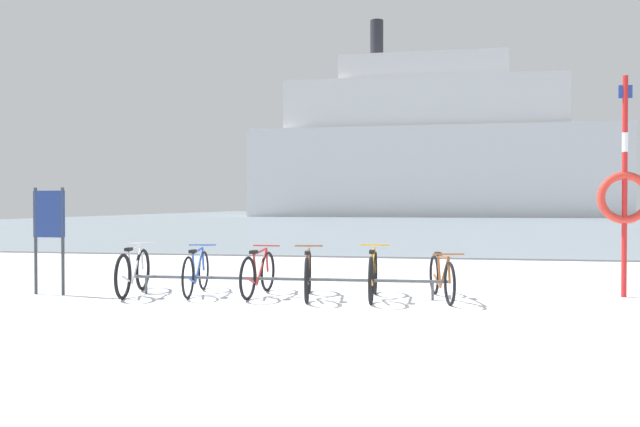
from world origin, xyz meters
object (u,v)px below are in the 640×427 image
(bicycle_1, at_px, (196,272))
(info_sign, at_px, (49,223))
(ferry_ship, at_px, (428,150))
(bicycle_5, at_px, (442,277))
(bicycle_4, at_px, (373,275))
(rescue_post, at_px, (625,193))
(bicycle_2, at_px, (258,273))
(bicycle_0, at_px, (133,272))
(bicycle_3, at_px, (308,275))

(bicycle_1, xyz_separation_m, info_sign, (-2.30, -0.47, 0.79))
(ferry_ship, bearing_deg, bicycle_5, -90.24)
(bicycle_4, bearing_deg, rescue_post, 12.46)
(bicycle_4, xyz_separation_m, ferry_ship, (1.30, 64.72, 7.67))
(bicycle_1, relative_size, ferry_ship, 0.04)
(bicycle_2, distance_m, rescue_post, 5.88)
(bicycle_0, xyz_separation_m, info_sign, (-1.33, -0.24, 0.78))
(bicycle_0, relative_size, bicycle_4, 0.98)
(info_sign, bearing_deg, bicycle_5, 5.11)
(bicycle_4, height_order, info_sign, info_sign)
(bicycle_4, bearing_deg, bicycle_3, -177.42)
(info_sign, height_order, ferry_ship, ferry_ship)
(info_sign, height_order, rescue_post, rescue_post)
(bicycle_4, xyz_separation_m, info_sign, (-5.16, -0.44, 0.78))
(bicycle_1, xyz_separation_m, bicycle_3, (1.86, -0.08, 0.00))
(bicycle_0, height_order, bicycle_4, bicycle_0)
(bicycle_2, bearing_deg, bicycle_0, -173.36)
(bicycle_1, xyz_separation_m, bicycle_2, (1.04, -0.00, -0.00))
(bicycle_2, xyz_separation_m, rescue_post, (5.68, 0.82, 1.27))
(bicycle_3, relative_size, bicycle_4, 1.01)
(rescue_post, bearing_deg, bicycle_1, -173.06)
(bicycle_1, height_order, ferry_ship, ferry_ship)
(bicycle_0, distance_m, bicycle_2, 2.02)
(info_sign, xyz_separation_m, rescue_post, (9.02, 1.29, 0.48))
(rescue_post, height_order, ferry_ship, ferry_ship)
(bicycle_1, bearing_deg, bicycle_4, -0.69)
(bicycle_3, bearing_deg, bicycle_0, -176.86)
(rescue_post, bearing_deg, bicycle_4, -167.54)
(bicycle_1, bearing_deg, bicycle_0, -166.42)
(bicycle_0, relative_size, bicycle_5, 1.00)
(bicycle_4, bearing_deg, info_sign, -175.16)
(bicycle_4, height_order, rescue_post, rescue_post)
(info_sign, bearing_deg, rescue_post, 8.14)
(bicycle_0, relative_size, bicycle_1, 1.02)
(bicycle_2, height_order, info_sign, info_sign)
(bicycle_0, distance_m, rescue_post, 7.86)
(bicycle_1, relative_size, bicycle_3, 0.95)
(bicycle_2, height_order, rescue_post, rescue_post)
(bicycle_2, distance_m, bicycle_5, 2.86)
(bicycle_0, height_order, bicycle_5, bicycle_0)
(bicycle_3, height_order, bicycle_5, bicycle_3)
(bicycle_3, relative_size, rescue_post, 0.50)
(bicycle_2, bearing_deg, bicycle_5, 1.66)
(bicycle_4, relative_size, info_sign, 1.00)
(bicycle_1, distance_m, ferry_ship, 65.27)
(rescue_post, bearing_deg, bicycle_0, -172.21)
(ferry_ship, bearing_deg, bicycle_3, -92.04)
(ferry_ship, bearing_deg, bicycle_1, -93.68)
(bicycle_0, relative_size, info_sign, 0.98)
(bicycle_1, relative_size, bicycle_2, 1.02)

